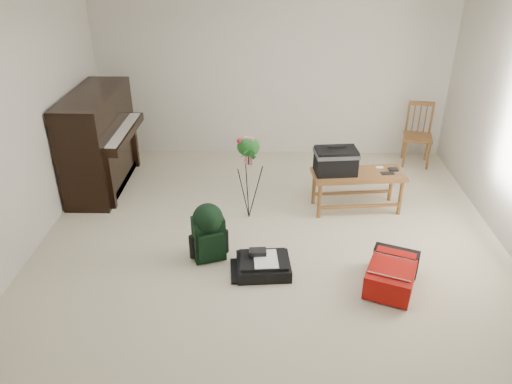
{
  "coord_description": "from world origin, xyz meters",
  "views": [
    {
      "loc": [
        -0.03,
        -4.23,
        3.05
      ],
      "look_at": [
        -0.16,
        0.35,
        0.59
      ],
      "focal_mm": 35.0,
      "sensor_mm": 36.0,
      "label": 1
    }
  ],
  "objects_px": {
    "bench": "(343,164)",
    "black_duffel": "(263,265)",
    "dining_chair": "(417,135)",
    "flower_stand": "(249,178)",
    "piano": "(100,143)",
    "green_backpack": "(208,230)",
    "red_suitcase": "(390,271)"
  },
  "relations": [
    {
      "from": "bench",
      "to": "flower_stand",
      "type": "relative_size",
      "value": 1.06
    },
    {
      "from": "dining_chair",
      "to": "flower_stand",
      "type": "distance_m",
      "value": 2.82
    },
    {
      "from": "dining_chair",
      "to": "red_suitcase",
      "type": "relative_size",
      "value": 1.17
    },
    {
      "from": "flower_stand",
      "to": "green_backpack",
      "type": "bearing_deg",
      "value": -99.44
    },
    {
      "from": "piano",
      "to": "bench",
      "type": "bearing_deg",
      "value": -9.84
    },
    {
      "from": "green_backpack",
      "to": "piano",
      "type": "bearing_deg",
      "value": 114.68
    },
    {
      "from": "green_backpack",
      "to": "bench",
      "type": "bearing_deg",
      "value": 17.39
    },
    {
      "from": "green_backpack",
      "to": "red_suitcase",
      "type": "bearing_deg",
      "value": -30.86
    },
    {
      "from": "dining_chair",
      "to": "black_duffel",
      "type": "bearing_deg",
      "value": -118.21
    },
    {
      "from": "bench",
      "to": "black_duffel",
      "type": "bearing_deg",
      "value": -131.01
    },
    {
      "from": "green_backpack",
      "to": "flower_stand",
      "type": "bearing_deg",
      "value": 46.74
    },
    {
      "from": "dining_chair",
      "to": "flower_stand",
      "type": "relative_size",
      "value": 0.84
    },
    {
      "from": "black_duffel",
      "to": "green_backpack",
      "type": "height_order",
      "value": "green_backpack"
    },
    {
      "from": "piano",
      "to": "dining_chair",
      "type": "distance_m",
      "value": 4.33
    },
    {
      "from": "piano",
      "to": "flower_stand",
      "type": "height_order",
      "value": "piano"
    },
    {
      "from": "red_suitcase",
      "to": "black_duffel",
      "type": "height_order",
      "value": "red_suitcase"
    },
    {
      "from": "dining_chair",
      "to": "green_backpack",
      "type": "height_order",
      "value": "dining_chair"
    },
    {
      "from": "green_backpack",
      "to": "flower_stand",
      "type": "distance_m",
      "value": 0.93
    },
    {
      "from": "piano",
      "to": "red_suitcase",
      "type": "distance_m",
      "value": 3.9
    },
    {
      "from": "black_duffel",
      "to": "green_backpack",
      "type": "relative_size",
      "value": 0.89
    },
    {
      "from": "flower_stand",
      "to": "bench",
      "type": "bearing_deg",
      "value": 27.5
    },
    {
      "from": "dining_chair",
      "to": "flower_stand",
      "type": "bearing_deg",
      "value": -134.83
    },
    {
      "from": "piano",
      "to": "dining_chair",
      "type": "bearing_deg",
      "value": 10.88
    },
    {
      "from": "red_suitcase",
      "to": "flower_stand",
      "type": "bearing_deg",
      "value": 160.89
    },
    {
      "from": "red_suitcase",
      "to": "black_duffel",
      "type": "bearing_deg",
      "value": -165.41
    },
    {
      "from": "piano",
      "to": "bench",
      "type": "relative_size",
      "value": 1.35
    },
    {
      "from": "red_suitcase",
      "to": "green_backpack",
      "type": "height_order",
      "value": "green_backpack"
    },
    {
      "from": "dining_chair",
      "to": "red_suitcase",
      "type": "height_order",
      "value": "dining_chair"
    },
    {
      "from": "bench",
      "to": "green_backpack",
      "type": "distance_m",
      "value": 1.84
    },
    {
      "from": "black_duffel",
      "to": "flower_stand",
      "type": "relative_size",
      "value": 0.54
    },
    {
      "from": "black_duffel",
      "to": "flower_stand",
      "type": "bearing_deg",
      "value": 94.73
    },
    {
      "from": "black_duffel",
      "to": "green_backpack",
      "type": "distance_m",
      "value": 0.65
    }
  ]
}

